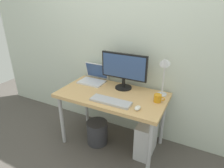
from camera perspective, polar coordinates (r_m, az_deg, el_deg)
ground_plane at (r=2.62m, az=-0.00°, el=-16.67°), size 6.00×6.00×0.00m
back_wall at (r=2.37m, az=4.39°, el=14.10°), size 4.40×0.04×2.60m
desk at (r=2.26m, az=-0.00°, el=-4.37°), size 1.23×0.66×0.70m
monitor at (r=2.27m, az=3.49°, el=4.49°), size 0.56×0.20×0.43m
laptop at (r=2.54m, az=-5.35°, el=2.00°), size 0.32×0.27×0.23m
desk_lamp at (r=2.11m, az=15.06°, el=4.66°), size 0.11×0.16×0.47m
keyboard at (r=2.04m, az=-0.39°, el=-5.10°), size 0.44×0.14×0.02m
mouse at (r=1.93m, az=7.50°, el=-6.99°), size 0.06×0.09×0.03m
coffee_mug at (r=2.09m, az=13.28°, el=-4.06°), size 0.11×0.08×0.08m
computer_tower at (r=2.38m, az=10.01°, el=-15.29°), size 0.18×0.36×0.42m
wastebasket at (r=2.53m, az=-4.33°, el=-13.95°), size 0.26×0.26×0.30m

